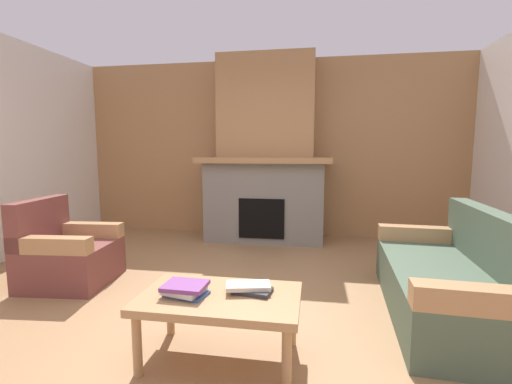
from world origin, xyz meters
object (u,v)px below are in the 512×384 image
(couch, at_px, (452,281))
(coffee_table, at_px, (220,303))
(fireplace, at_px, (265,161))
(armchair, at_px, (67,254))

(couch, bearing_deg, coffee_table, -152.04)
(fireplace, xyz_separation_m, armchair, (-1.71, -2.09, -0.87))
(fireplace, bearing_deg, coffee_table, -87.25)
(armchair, bearing_deg, couch, -1.84)
(fireplace, xyz_separation_m, couch, (1.82, -2.21, -0.88))
(couch, relative_size, armchair, 2.17)
(couch, xyz_separation_m, armchair, (-3.54, 0.11, 0.01))
(couch, bearing_deg, armchair, 178.16)
(coffee_table, bearing_deg, couch, 27.96)
(fireplace, height_order, coffee_table, fireplace)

